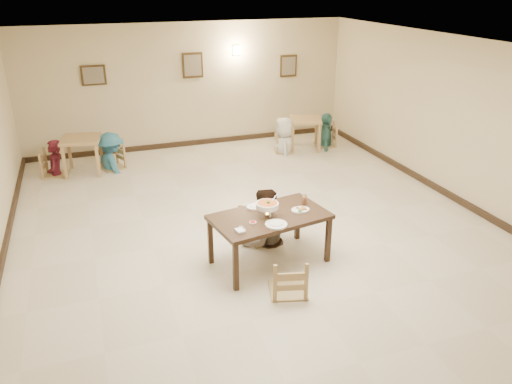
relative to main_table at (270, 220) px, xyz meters
name	(u,v)px	position (x,y,z in m)	size (l,w,h in m)	color
floor	(258,231)	(0.18, 0.99, -0.70)	(10.00, 10.00, 0.00)	beige
ceiling	(259,48)	(0.18, 0.99, 2.30)	(10.00, 10.00, 0.00)	white
wall_back	(189,86)	(0.18, 5.99, 0.80)	(10.00, 10.00, 0.00)	beige
wall_front	(498,355)	(0.18, -4.01, 0.80)	(10.00, 10.00, 0.00)	beige
wall_right	(465,123)	(4.18, 0.99, 0.80)	(10.00, 10.00, 0.00)	beige
baseboard_back	(193,143)	(0.18, 5.96, -0.64)	(8.00, 0.06, 0.12)	black
baseboard_left	(0,270)	(-3.79, 0.99, -0.64)	(0.06, 10.00, 0.12)	black
baseboard_right	(451,196)	(4.15, 0.99, -0.64)	(0.06, 10.00, 0.12)	black
picture_a	(93,75)	(-2.02, 5.95, 1.20)	(0.55, 0.04, 0.45)	#372611
picture_b	(193,65)	(0.28, 5.95, 1.30)	(0.50, 0.04, 0.60)	#372611
picture_c	(288,66)	(2.78, 5.95, 1.15)	(0.45, 0.04, 0.55)	#372611
wall_sconce	(236,50)	(1.38, 5.95, 1.60)	(0.16, 0.05, 0.22)	#FFD88C
main_table	(270,220)	(0.00, 0.00, 0.00)	(1.80, 1.21, 0.78)	#372416
chair_far	(259,209)	(0.11, 0.74, -0.17)	(0.50, 0.50, 1.07)	tan
chair_near	(289,258)	(-0.04, -0.81, -0.17)	(0.50, 0.50, 1.06)	tan
main_diner	(264,190)	(0.15, 0.65, 0.20)	(0.87, 0.68, 1.79)	gray
curry_warmer	(267,205)	(-0.05, -0.02, 0.25)	(0.37, 0.33, 0.29)	silver
rice_plate_far	(256,206)	(-0.09, 0.32, 0.10)	(0.30, 0.30, 0.07)	white
rice_plate_near	(276,224)	(-0.03, -0.33, 0.10)	(0.31, 0.31, 0.07)	white
fried_plate	(300,209)	(0.48, -0.01, 0.10)	(0.28, 0.28, 0.06)	white
chili_dish	(253,222)	(-0.31, -0.16, 0.09)	(0.10, 0.10, 0.02)	white
napkin_cutlery	(240,230)	(-0.56, -0.33, 0.09)	(0.15, 0.22, 0.03)	white
drink_glass	(304,200)	(0.64, 0.20, 0.15)	(0.07, 0.07, 0.14)	white
bg_table_left	(81,144)	(-2.47, 4.84, -0.04)	(0.91, 0.91, 0.80)	tan
bg_table_right	(305,124)	(2.76, 4.77, -0.07)	(0.99, 0.99, 0.77)	tan
bg_chair_ll	(53,151)	(-3.07, 4.89, -0.16)	(0.51, 0.51, 1.09)	tan
bg_chair_lr	(110,147)	(-1.88, 4.92, -0.20)	(0.47, 0.47, 1.00)	tan
bg_chair_rl	(284,134)	(2.18, 4.69, -0.24)	(0.43, 0.43, 0.91)	tan
bg_chair_rr	(326,125)	(3.35, 4.78, -0.15)	(0.51, 0.51, 1.10)	tan
bg_diner_a	(51,140)	(-3.07, 4.89, 0.09)	(0.57, 0.38, 1.57)	#4E131F
bg_diner_b	(109,133)	(-1.88, 4.92, 0.12)	(1.06, 0.61, 1.64)	teal
bg_diner_c	(285,117)	(2.18, 4.69, 0.16)	(0.84, 0.55, 1.73)	silver
bg_diner_d	(327,113)	(3.35, 4.78, 0.14)	(0.99, 0.41, 1.68)	teal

